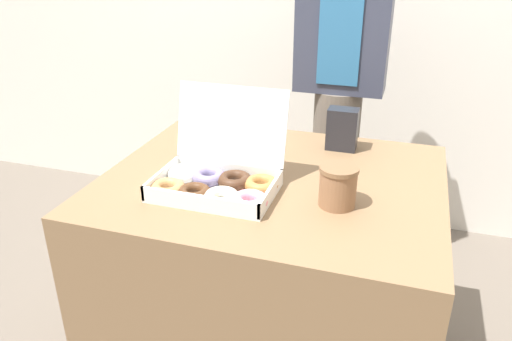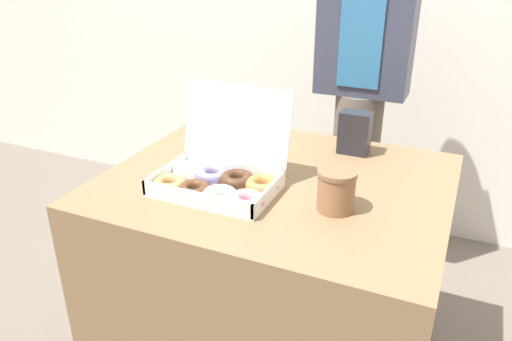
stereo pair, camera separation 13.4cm
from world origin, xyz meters
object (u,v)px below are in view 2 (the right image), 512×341
Objects in this scene: coffee_cup at (336,190)px; person_customer at (363,73)px; donut_box at (219,177)px; napkin_holder at (355,133)px.

coffee_cup is 0.07× the size of person_customer.
donut_box is 0.50m from napkin_holder.
napkin_holder is 0.09× the size of person_customer.
person_customer is (-0.13, 0.80, 0.11)m from coffee_cup.
donut_box is 0.86m from person_customer.
donut_box is at bearing -103.89° from person_customer.
coffee_cup is at bearing 2.91° from donut_box.
person_customer is (-0.08, 0.41, 0.09)m from napkin_holder.
napkin_holder is at bearing -79.26° from person_customer.
coffee_cup is 0.40m from napkin_holder.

